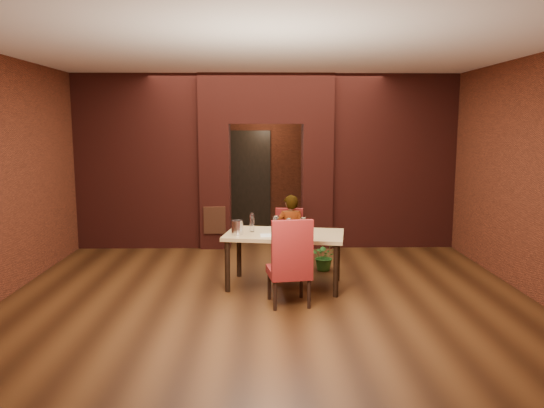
% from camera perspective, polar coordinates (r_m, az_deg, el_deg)
% --- Properties ---
extents(floor, '(8.00, 8.00, 0.00)m').
position_cam_1_polar(floor, '(8.20, -0.50, -7.65)').
color(floor, '#402410').
rests_on(floor, ground).
extents(ceiling, '(7.00, 8.00, 0.04)m').
position_cam_1_polar(ceiling, '(7.93, -0.53, 15.17)').
color(ceiling, silver).
rests_on(ceiling, ground).
extents(wall_back, '(7.00, 0.04, 3.20)m').
position_cam_1_polar(wall_back, '(11.89, -0.71, 5.22)').
color(wall_back, maroon).
rests_on(wall_back, ground).
extents(wall_front, '(7.00, 0.04, 3.20)m').
position_cam_1_polar(wall_front, '(3.93, 0.07, -1.45)').
color(wall_front, maroon).
rests_on(wall_front, ground).
extents(wall_left, '(0.04, 8.00, 3.20)m').
position_cam_1_polar(wall_left, '(8.61, -24.54, 3.20)').
color(wall_left, maroon).
rests_on(wall_left, ground).
extents(wall_right, '(0.04, 8.00, 3.20)m').
position_cam_1_polar(wall_right, '(8.67, 23.32, 3.31)').
color(wall_right, maroon).
rests_on(wall_right, ground).
extents(pillar_left, '(0.55, 0.55, 2.30)m').
position_cam_1_polar(pillar_left, '(9.97, -6.10, 1.94)').
color(pillar_left, maroon).
rests_on(pillar_left, ground).
extents(pillar_right, '(0.55, 0.55, 2.30)m').
position_cam_1_polar(pillar_right, '(9.99, 4.83, 1.97)').
color(pillar_right, maroon).
rests_on(pillar_right, ground).
extents(lintel, '(2.45, 0.55, 0.90)m').
position_cam_1_polar(lintel, '(9.88, -0.64, 11.22)').
color(lintel, maroon).
rests_on(lintel, ground).
extents(wing_wall_left, '(2.28, 0.35, 3.20)m').
position_cam_1_polar(wing_wall_left, '(10.16, -14.13, 4.40)').
color(wing_wall_left, maroon).
rests_on(wing_wall_left, ground).
extents(wing_wall_right, '(2.28, 0.35, 3.20)m').
position_cam_1_polar(wing_wall_right, '(10.19, 12.81, 4.46)').
color(wing_wall_right, maroon).
rests_on(wing_wall_right, ground).
extents(vent_panel, '(0.40, 0.03, 0.50)m').
position_cam_1_polar(vent_panel, '(9.77, -6.19, -1.75)').
color(vent_panel, '#A0502E').
rests_on(vent_panel, ground).
extents(rear_door, '(0.90, 0.08, 2.10)m').
position_cam_1_polar(rear_door, '(11.88, -2.64, 2.54)').
color(rear_door, black).
rests_on(rear_door, ground).
extents(rear_door_frame, '(1.02, 0.04, 2.22)m').
position_cam_1_polar(rear_door_frame, '(11.84, -2.64, 2.52)').
color(rear_door_frame, black).
rests_on(rear_door_frame, ground).
extents(dining_table, '(1.78, 1.19, 0.77)m').
position_cam_1_polar(dining_table, '(7.57, 1.34, -6.00)').
color(dining_table, tan).
rests_on(dining_table, ground).
extents(chair_far, '(0.48, 0.48, 0.96)m').
position_cam_1_polar(chair_far, '(8.37, 1.78, -3.91)').
color(chair_far, maroon).
rests_on(chair_far, ground).
extents(chair_near, '(0.59, 0.59, 1.13)m').
position_cam_1_polar(chair_near, '(6.78, 1.81, -6.14)').
color(chair_near, maroon).
rests_on(chair_near, ground).
extents(person_seated, '(0.46, 0.32, 1.22)m').
position_cam_1_polar(person_seated, '(8.26, 1.98, -3.18)').
color(person_seated, silver).
rests_on(person_seated, ground).
extents(wine_glass_a, '(0.09, 0.09, 0.22)m').
position_cam_1_polar(wine_glass_a, '(7.56, 0.39, -2.16)').
color(wine_glass_a, white).
rests_on(wine_glass_a, dining_table).
extents(wine_glass_b, '(0.08, 0.08, 0.19)m').
position_cam_1_polar(wine_glass_b, '(7.56, 1.83, -2.28)').
color(wine_glass_b, white).
rests_on(wine_glass_b, dining_table).
extents(wine_glass_c, '(0.09, 0.09, 0.21)m').
position_cam_1_polar(wine_glass_c, '(7.51, 3.38, -2.29)').
color(wine_glass_c, silver).
rests_on(wine_glass_c, dining_table).
extents(tasting_sheet, '(0.33, 0.25, 0.00)m').
position_cam_1_polar(tasting_sheet, '(7.32, -0.00, -3.39)').
color(tasting_sheet, silver).
rests_on(tasting_sheet, dining_table).
extents(wine_bucket, '(0.16, 0.16, 0.20)m').
position_cam_1_polar(wine_bucket, '(7.38, -3.76, -2.53)').
color(wine_bucket, silver).
rests_on(wine_bucket, dining_table).
extents(water_bottle, '(0.06, 0.06, 0.27)m').
position_cam_1_polar(water_bottle, '(7.56, -2.17, -1.97)').
color(water_bottle, white).
rests_on(water_bottle, dining_table).
extents(potted_plant, '(0.42, 0.37, 0.46)m').
position_cam_1_polar(potted_plant, '(8.44, 5.70, -5.59)').
color(potted_plant, '#2B6825').
rests_on(potted_plant, ground).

